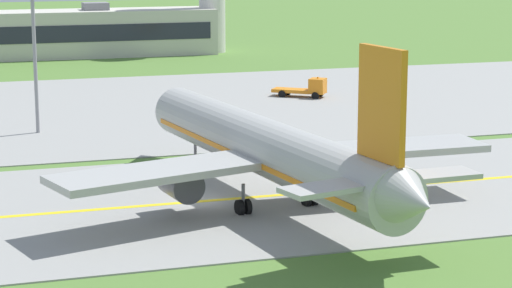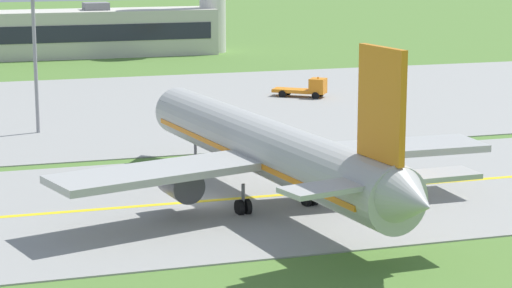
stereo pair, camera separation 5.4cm
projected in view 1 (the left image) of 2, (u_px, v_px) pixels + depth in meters
ground_plane at (200, 203)px, 71.74m from camera, size 500.00×500.00×0.00m
taxiway_strip at (200, 202)px, 71.73m from camera, size 240.00×28.00×0.10m
apron_pad at (194, 105)px, 113.93m from camera, size 140.00×52.00×0.10m
taxiway_centreline at (200, 201)px, 71.72m from camera, size 220.00×0.60×0.01m
airplane_lead at (268, 149)px, 70.15m from camera, size 32.21×39.61×12.70m
service_truck_baggage at (308, 88)px, 119.37m from camera, size 6.37×5.45×2.59m
terminal_building at (16, 35)px, 159.15m from camera, size 64.38×9.72×8.66m
apron_light_mast at (34, 38)px, 95.65m from camera, size 2.40×0.50×14.70m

